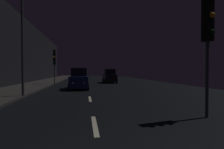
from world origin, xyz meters
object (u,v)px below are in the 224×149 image
object	(u,v)px
traffic_light_near_right	(208,26)
traffic_light_far_left	(54,60)
car_approaching_headlights	(79,79)
streetlamp_overhead	(29,18)
car_parked_right_far	(110,77)

from	to	relation	value
traffic_light_near_right	traffic_light_far_left	world-z (taller)	traffic_light_near_right
traffic_light_near_right	car_approaching_headlights	xyz separation A→B (m)	(-5.28, 11.88, -2.57)
traffic_light_near_right	streetlamp_overhead	bearing A→B (deg)	-140.87
traffic_light_far_left	car_parked_right_far	xyz separation A→B (m)	(7.75, 3.05, -2.34)
car_parked_right_far	car_approaching_headlights	bearing A→B (deg)	153.65
streetlamp_overhead	car_parked_right_far	world-z (taller)	streetlamp_overhead
traffic_light_far_left	car_approaching_headlights	size ratio (longest dim) A/B	1.09
traffic_light_near_right	car_parked_right_far	xyz separation A→B (m)	(-0.90, 20.72, -2.56)
streetlamp_overhead	car_parked_right_far	size ratio (longest dim) A/B	1.96
traffic_light_near_right	car_approaching_headlights	world-z (taller)	traffic_light_near_right
traffic_light_far_left	streetlamp_overhead	distance (m)	11.40
traffic_light_far_left	car_approaching_headlights	xyz separation A→B (m)	(3.37, -5.79, -2.34)
car_approaching_headlights	car_parked_right_far	bearing A→B (deg)	153.65
streetlamp_overhead	car_approaching_headlights	distance (m)	7.66
traffic_light_near_right	car_parked_right_far	size ratio (longest dim) A/B	1.15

